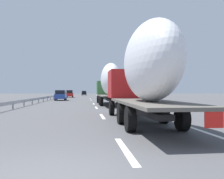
% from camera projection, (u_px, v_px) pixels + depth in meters
% --- Properties ---
extents(ground_plane, '(260.00, 260.00, 0.00)m').
position_uv_depth(ground_plane, '(81.00, 100.00, 44.34)').
color(ground_plane, '#4C4C4F').
extents(lane_stripe_0, '(3.20, 0.20, 0.01)m').
position_uv_depth(lane_stripe_0, '(125.00, 150.00, 6.78)').
color(lane_stripe_0, white).
rests_on(lane_stripe_0, ground_plane).
extents(lane_stripe_1, '(3.20, 0.20, 0.01)m').
position_uv_depth(lane_stripe_1, '(102.00, 116.00, 15.76)').
color(lane_stripe_1, white).
rests_on(lane_stripe_1, ground_plane).
extents(lane_stripe_2, '(3.20, 0.20, 0.01)m').
position_uv_depth(lane_stripe_2, '(96.00, 108.00, 24.15)').
color(lane_stripe_2, white).
rests_on(lane_stripe_2, ground_plane).
extents(lane_stripe_3, '(3.20, 0.20, 0.01)m').
position_uv_depth(lane_stripe_3, '(94.00, 104.00, 31.72)').
color(lane_stripe_3, white).
rests_on(lane_stripe_3, ground_plane).
extents(lane_stripe_4, '(3.20, 0.20, 0.01)m').
position_uv_depth(lane_stripe_4, '(91.00, 100.00, 45.31)').
color(lane_stripe_4, white).
rests_on(lane_stripe_4, ground_plane).
extents(lane_stripe_5, '(3.20, 0.20, 0.01)m').
position_uv_depth(lane_stripe_5, '(90.00, 99.00, 54.69)').
color(lane_stripe_5, white).
rests_on(lane_stripe_5, ground_plane).
extents(lane_stripe_6, '(3.20, 0.20, 0.01)m').
position_uv_depth(lane_stripe_6, '(90.00, 98.00, 56.00)').
color(lane_stripe_6, white).
rests_on(lane_stripe_6, ground_plane).
extents(edge_line_right, '(110.00, 0.20, 0.01)m').
position_uv_depth(edge_line_right, '(108.00, 99.00, 49.92)').
color(edge_line_right, white).
rests_on(edge_line_right, ground_plane).
extents(truck_lead, '(14.21, 2.55, 4.91)m').
position_uv_depth(truck_lead, '(109.00, 83.00, 29.07)').
color(truck_lead, '#387038').
rests_on(truck_lead, ground_plane).
extents(truck_trailing, '(12.50, 2.55, 4.77)m').
position_uv_depth(truck_trailing, '(144.00, 72.00, 12.01)').
color(truck_trailing, '#B21919').
rests_on(truck_trailing, ground_plane).
extents(car_blue_sedan, '(4.38, 1.90, 1.85)m').
position_uv_depth(car_blue_sedan, '(61.00, 95.00, 43.38)').
color(car_blue_sedan, '#28479E').
rests_on(car_blue_sedan, ground_plane).
extents(car_black_suv, '(4.14, 1.92, 1.85)m').
position_uv_depth(car_black_suv, '(84.00, 93.00, 95.54)').
color(car_black_suv, black).
rests_on(car_black_suv, ground_plane).
extents(car_red_compact, '(4.14, 1.74, 1.95)m').
position_uv_depth(car_red_compact, '(70.00, 94.00, 63.61)').
color(car_red_compact, red).
rests_on(car_red_compact, ground_plane).
extents(road_sign, '(0.10, 0.90, 3.34)m').
position_uv_depth(road_sign, '(112.00, 88.00, 53.21)').
color(road_sign, gray).
rests_on(road_sign, ground_plane).
extents(tree_0, '(2.91, 2.91, 5.81)m').
position_uv_depth(tree_0, '(110.00, 86.00, 91.18)').
color(tree_0, '#472D19').
rests_on(tree_0, ground_plane).
extents(tree_1, '(2.70, 2.70, 6.53)m').
position_uv_depth(tree_1, '(116.00, 84.00, 81.34)').
color(tree_1, '#472D19').
rests_on(tree_1, ground_plane).
extents(tree_2, '(3.95, 3.95, 6.46)m').
position_uv_depth(tree_2, '(141.00, 80.00, 47.91)').
color(tree_2, '#472D19').
rests_on(tree_2, ground_plane).
extents(guardrail_median, '(94.00, 0.10, 0.76)m').
position_uv_depth(guardrail_median, '(51.00, 97.00, 46.66)').
color(guardrail_median, '#9EA0A5').
rests_on(guardrail_median, ground_plane).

